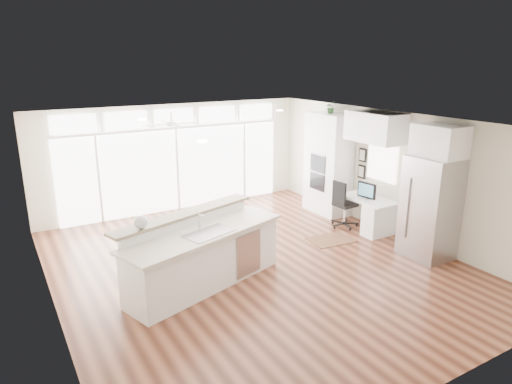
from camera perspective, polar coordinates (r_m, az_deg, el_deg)
floor at (r=8.77m, az=-0.04°, el=-9.16°), size 7.00×8.00×0.02m
ceiling at (r=7.99m, az=-0.04°, el=8.68°), size 7.00×8.00×0.02m
wall_back at (r=11.79m, az=-10.04°, el=4.25°), size 7.00×0.04×2.70m
wall_front at (r=5.48m, az=22.27°, el=-11.11°), size 7.00×0.04×2.70m
wall_left at (r=7.24m, az=-24.69°, el=-4.69°), size 0.04×8.00×2.70m
wall_right at (r=10.44m, az=16.74°, el=2.25°), size 0.04×8.00×2.70m
glass_wall at (r=11.80m, az=-9.86°, el=2.78°), size 5.80×0.06×2.08m
transom_row at (r=11.56m, az=-10.18°, el=9.20°), size 5.90×0.06×0.40m
desk_window at (r=10.56m, az=15.49°, el=3.63°), size 0.04×0.85×0.85m
ceiling_fan at (r=10.32m, az=-10.54°, el=8.91°), size 1.16×1.16×0.32m
recessed_lights at (r=8.16m, az=-0.77°, el=8.70°), size 3.40×3.00×0.02m
oven_cabinet at (r=11.50m, az=9.02°, el=3.49°), size 0.64×1.20×2.50m
desk_nook at (r=10.64m, az=13.78°, el=-2.70°), size 0.72×1.30×0.76m
upper_cabinets at (r=10.22m, az=14.68°, el=7.85°), size 0.64×1.30×0.64m
refrigerator at (r=9.41m, az=20.92°, el=-1.87°), size 0.76×0.90×2.00m
fridge_cabinet at (r=9.16m, az=21.98°, el=5.95°), size 0.64×0.90×0.60m
framed_photos at (r=11.02m, az=13.13°, el=3.51°), size 0.06×0.22×0.80m
kitchen_island at (r=7.85m, az=-6.39°, el=-7.52°), size 3.23×1.99×1.20m
rug at (r=10.03m, az=9.31°, el=-5.90°), size 0.99×0.76×0.01m
office_chair at (r=10.70m, az=11.08°, el=-1.48°), size 0.60×0.56×1.10m
fishbowl at (r=7.36m, az=-14.19°, el=-3.65°), size 0.26×0.26×0.22m
monitor at (r=10.42m, az=13.67°, el=0.22°), size 0.15×0.48×0.39m
keyboard at (r=10.36m, az=12.93°, el=-0.91°), size 0.17×0.34×0.02m
potted_plant at (r=11.29m, az=9.33°, el=10.26°), size 0.28×0.30×0.23m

